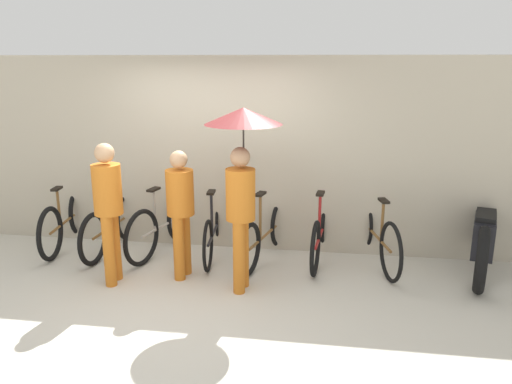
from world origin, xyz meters
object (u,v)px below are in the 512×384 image
object	(u,v)px
parked_bicycle_4	(266,233)
parked_bicycle_3	(214,229)
parked_bicycle_5	(321,233)
pedestrian_trailing	(242,156)
parked_bicycle_2	(163,225)
pedestrian_leading	(108,203)
motorcycle	(483,238)
pedestrian_center	(180,206)
parked_bicycle_0	(66,220)
parked_bicycle_6	(376,234)
parked_bicycle_1	(111,225)

from	to	relation	value
parked_bicycle_4	parked_bicycle_3	bearing A→B (deg)	96.53
parked_bicycle_5	pedestrian_trailing	xyz separation A→B (m)	(-0.85, -0.94, 1.15)
parked_bicycle_2	pedestrian_leading	size ratio (longest dim) A/B	1.01
parked_bicycle_2	parked_bicycle_3	world-z (taller)	parked_bicycle_2
parked_bicycle_4	motorcycle	xyz separation A→B (m)	(2.65, 0.02, 0.07)
pedestrian_center	parked_bicycle_0	bearing A→B (deg)	166.51
parked_bicycle_0	pedestrian_trailing	size ratio (longest dim) A/B	0.85
parked_bicycle_4	parked_bicycle_6	xyz separation A→B (m)	(1.39, 0.10, 0.03)
parked_bicycle_4	parked_bicycle_6	distance (m)	1.39
parked_bicycle_1	parked_bicycle_2	bearing A→B (deg)	-81.54
parked_bicycle_0	parked_bicycle_4	size ratio (longest dim) A/B	0.99
parked_bicycle_0	parked_bicycle_2	xyz separation A→B (m)	(1.40, -0.01, 0.01)
parked_bicycle_2	pedestrian_leading	bearing A→B (deg)	178.99
pedestrian_leading	pedestrian_trailing	size ratio (longest dim) A/B	0.81
parked_bicycle_0	parked_bicycle_5	bearing A→B (deg)	-96.37
parked_bicycle_3	pedestrian_leading	bearing A→B (deg)	132.05
pedestrian_leading	pedestrian_center	xyz separation A→B (m)	(0.75, 0.27, -0.07)
parked_bicycle_1	parked_bicycle_5	xyz separation A→B (m)	(2.79, 0.12, 0.00)
parked_bicycle_3	parked_bicycle_6	bearing A→B (deg)	-94.73
parked_bicycle_5	motorcycle	distance (m)	1.96
parked_bicycle_4	pedestrian_trailing	world-z (taller)	pedestrian_trailing
parked_bicycle_3	motorcycle	world-z (taller)	parked_bicycle_3
parked_bicycle_0	motorcycle	distance (m)	5.44
parked_bicycle_3	pedestrian_center	world-z (taller)	pedestrian_center
parked_bicycle_4	parked_bicycle_2	bearing A→B (deg)	101.16
pedestrian_leading	parked_bicycle_1	bearing A→B (deg)	111.33
pedestrian_trailing	parked_bicycle_4	bearing A→B (deg)	84.35
parked_bicycle_4	parked_bicycle_5	size ratio (longest dim) A/B	1.01
pedestrian_leading	pedestrian_center	size ratio (longest dim) A/B	1.07
motorcycle	parked_bicycle_4	bearing A→B (deg)	106.90
pedestrian_center	pedestrian_trailing	distance (m)	1.00
parked_bicycle_1	pedestrian_center	world-z (taller)	pedestrian_center
motorcycle	parked_bicycle_5	bearing A→B (deg)	103.80
parked_bicycle_5	motorcycle	bearing A→B (deg)	-87.32
parked_bicycle_2	parked_bicycle_3	bearing A→B (deg)	-74.04
parked_bicycle_6	pedestrian_center	distance (m)	2.48
parked_bicycle_1	parked_bicycle_3	xyz separation A→B (m)	(1.39, 0.09, -0.01)
parked_bicycle_3	pedestrian_leading	xyz separation A→B (m)	(-0.96, -1.04, 0.61)
parked_bicycle_0	parked_bicycle_6	world-z (taller)	parked_bicycle_0
parked_bicycle_1	parked_bicycle_3	distance (m)	1.40
parked_bicycle_0	pedestrian_leading	world-z (taller)	pedestrian_leading
pedestrian_leading	parked_bicycle_4	bearing A→B (deg)	26.41
parked_bicycle_5	parked_bicycle_6	xyz separation A→B (m)	(0.69, -0.01, 0.02)
parked_bicycle_4	parked_bicycle_5	xyz separation A→B (m)	(0.70, 0.11, 0.01)
parked_bicycle_3	motorcycle	xyz separation A→B (m)	(3.35, -0.07, 0.07)
parked_bicycle_2	pedestrian_trailing	bearing A→B (deg)	-112.02
parked_bicycle_3	parked_bicycle_5	distance (m)	1.40
parked_bicycle_0	motorcycle	size ratio (longest dim) A/B	0.86
parked_bicycle_5	parked_bicycle_2	bearing A→B (deg)	96.84
parked_bicycle_2	pedestrian_leading	xyz separation A→B (m)	(-0.26, -1.01, 0.58)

